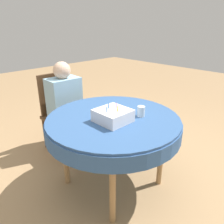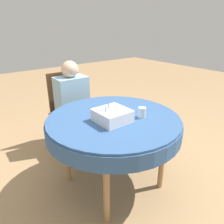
% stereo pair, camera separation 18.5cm
% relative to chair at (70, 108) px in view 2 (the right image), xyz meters
% --- Properties ---
extents(ground_plane, '(12.00, 12.00, 0.00)m').
position_rel_chair_xyz_m(ground_plane, '(-0.06, -0.95, -0.49)').
color(ground_plane, '#A37F56').
extents(dining_table, '(1.19, 1.19, 0.71)m').
position_rel_chair_xyz_m(dining_table, '(-0.06, -0.95, 0.14)').
color(dining_table, '#335689').
rests_on(dining_table, ground_plane).
extents(chair, '(0.47, 0.47, 0.92)m').
position_rel_chair_xyz_m(chair, '(0.00, 0.00, 0.00)').
color(chair, '#4C331E').
rests_on(chair, ground_plane).
extents(person, '(0.37, 0.35, 1.09)m').
position_rel_chair_xyz_m(person, '(-0.00, -0.10, 0.16)').
color(person, '#DBB293').
rests_on(person, ground_plane).
extents(birthday_cake, '(0.26, 0.26, 0.15)m').
position_rel_chair_xyz_m(birthday_cake, '(-0.12, -1.01, 0.28)').
color(birthday_cake, white).
rests_on(birthday_cake, dining_table).
extents(drinking_glass, '(0.07, 0.07, 0.09)m').
position_rel_chair_xyz_m(drinking_glass, '(0.13, -1.11, 0.27)').
color(drinking_glass, silver).
rests_on(drinking_glass, dining_table).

